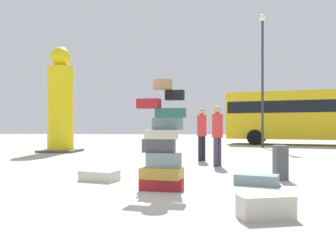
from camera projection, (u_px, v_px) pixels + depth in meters
ground_plane at (138, 187)px, 6.51m from camera, size 80.00×80.00×0.00m
suitcase_tower at (163, 147)px, 6.20m from camera, size 0.84×0.67×1.94m
suitcase_cream_right_side at (266, 207)px, 4.26m from camera, size 0.72×0.49×0.28m
suitcase_cream_foreground_far at (99, 176)px, 7.19m from camera, size 0.83×0.60×0.21m
suitcase_charcoal_left_side at (280, 162)px, 7.37m from camera, size 0.26×0.40×0.72m
suitcase_slate_behind_tower at (257, 180)px, 6.71m from camera, size 0.89×0.65×0.20m
suitcase_charcoal_foreground_near at (156, 164)px, 6.98m from camera, size 0.20×0.31×0.72m
person_bearded_onlooker at (217, 130)px, 9.73m from camera, size 0.30×0.32×1.68m
person_tourist_with_camera at (202, 130)px, 11.23m from camera, size 0.30×0.31×1.69m
yellow_dummy_statue at (61, 105)px, 15.18m from camera, size 1.55×1.55×4.54m
parked_bus at (313, 114)px, 20.71m from camera, size 10.20×4.87×3.15m
lamp_post at (263, 62)px, 18.22m from camera, size 0.36×0.36×6.93m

